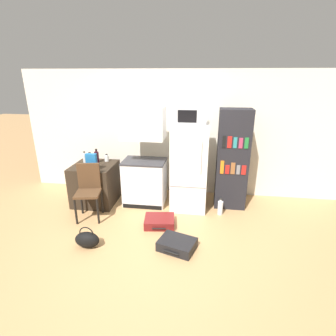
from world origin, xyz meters
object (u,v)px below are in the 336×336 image
bottle_clear_short (85,158)px  water_bottle_front (220,207)px  bottle_olive_oil (90,161)px  chair (89,186)px  microwave (191,115)px  side_table (96,184)px  bookshelf (232,160)px  refrigerator (189,167)px  bottle_wine_dark (97,157)px  suitcase_small_flat (159,221)px  cereal_box (92,162)px  kitchen_hutch (144,162)px  suitcase_large_flat (177,244)px  handbag (87,240)px  bottle_milk_white (107,158)px  bottle_amber_beer (90,157)px

bottle_clear_short → water_bottle_front: bottle_clear_short is taller
bottle_olive_oil → chair: (0.15, -0.45, -0.31)m
microwave → bottle_clear_short: 2.20m
side_table → bottle_clear_short: size_ratio=3.59×
bookshelf → water_bottle_front: (-0.18, -0.37, -0.78)m
refrigerator → bottle_wine_dark: (-1.79, 0.09, 0.09)m
bottle_clear_short → suitcase_small_flat: bearing=-26.6°
microwave → bottle_clear_short: (-2.02, 0.06, -0.87)m
bookshelf → cereal_box: size_ratio=6.11×
kitchen_hutch → bottle_olive_oil: 1.00m
suitcase_large_flat → handbag: bearing=-156.3°
refrigerator → cereal_box: size_ratio=5.29×
side_table → kitchen_hutch: bearing=6.4°
kitchen_hutch → water_bottle_front: 1.62m
bookshelf → bottle_milk_white: (-2.40, 0.05, -0.09)m
bottle_clear_short → bottle_milk_white: bottle_clear_short is taller
side_table → handbag: side_table is taller
suitcase_large_flat → suitcase_small_flat: size_ratio=1.12×
bottle_olive_oil → chair: size_ratio=0.26×
bottle_clear_short → chair: bottle_clear_short is taller
cereal_box → side_table: bearing=108.6°
side_table → suitcase_large_flat: 2.16m
bottle_clear_short → bottle_olive_oil: 0.28m
kitchen_hutch → chair: size_ratio=1.94×
bookshelf → bottle_clear_short: size_ratio=8.49×
bottle_wine_dark → cereal_box: bearing=-79.0°
cereal_box → bottle_wine_dark: bearing=101.0°
bottle_clear_short → chair: bearing=-62.7°
microwave → suitcase_small_flat: 1.87m
refrigerator → suitcase_small_flat: refrigerator is taller
bookshelf → water_bottle_front: 0.88m
bottle_amber_beer → handbag: (0.59, -1.62, -0.72)m
suitcase_large_flat → handbag: (-1.30, -0.14, 0.05)m
microwave → bottle_clear_short: microwave is taller
bottle_olive_oil → suitcase_large_flat: 2.27m
side_table → bottle_clear_short: bearing=151.5°
kitchen_hutch → bottle_milk_white: 0.80m
suitcase_small_flat → water_bottle_front: bearing=19.7°
bottle_olive_oil → suitcase_small_flat: 1.72m
microwave → bottle_amber_beer: microwave is taller
bottle_olive_oil → chair: bearing=-71.7°
suitcase_large_flat → chair: bearing=173.3°
bookshelf → bottle_clear_short: bookshelf is taller
refrigerator → handbag: refrigerator is taller
bottle_milk_white → suitcase_large_flat: bottle_milk_white is taller
kitchen_hutch → bookshelf: (1.62, 0.10, 0.08)m
side_table → chair: size_ratio=0.81×
bottle_amber_beer → suitcase_small_flat: bottle_amber_beer is taller
refrigerator → bottle_milk_white: (-1.63, 0.19, 0.04)m
refrigerator → handbag: (-1.37, -1.47, -0.67)m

